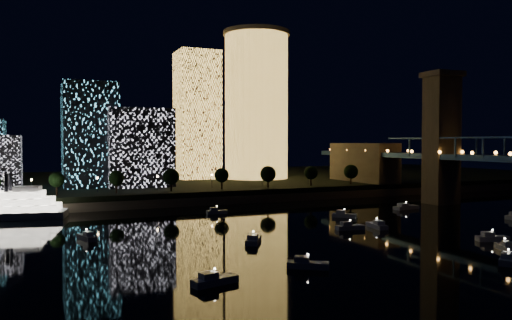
{
  "coord_description": "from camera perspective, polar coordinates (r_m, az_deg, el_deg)",
  "views": [
    {
      "loc": [
        -74.36,
        -96.18,
        23.25
      ],
      "look_at": [
        -9.51,
        55.0,
        17.5
      ],
      "focal_mm": 35.0,
      "sensor_mm": 36.0,
      "label": 1
    }
  ],
  "objects": [
    {
      "name": "ground",
      "position": [
        123.78,
        14.4,
        -8.89
      ],
      "size": [
        520.0,
        520.0,
        0.0
      ],
      "primitive_type": "plane",
      "color": "black",
      "rests_on": "ground"
    },
    {
      "name": "far_bank",
      "position": [
        267.56,
        -7.02,
        -2.46
      ],
      "size": [
        420.0,
        160.0,
        5.0
      ],
      "primitive_type": "cube",
      "color": "black",
      "rests_on": "ground"
    },
    {
      "name": "seawall",
      "position": [
        194.29,
        -0.56,
        -4.43
      ],
      "size": [
        420.0,
        6.0,
        3.0
      ],
      "primitive_type": "cube",
      "color": "#6B5E4C",
      "rests_on": "ground"
    },
    {
      "name": "tower_cylindrical",
      "position": [
        256.23,
        0.05,
        6.29
      ],
      "size": [
        34.0,
        34.0,
        74.62
      ],
      "color": "#FCBF50",
      "rests_on": "far_bank"
    },
    {
      "name": "tower_rectangular",
      "position": [
        256.3,
        -6.75,
        5.1
      ],
      "size": [
        20.22,
        20.22,
        64.34
      ],
      "primitive_type": "cube",
      "color": "#FCBF50",
      "rests_on": "far_bank"
    },
    {
      "name": "midrise_blocks",
      "position": [
        218.85,
        -20.24,
        1.57
      ],
      "size": [
        84.11,
        36.98,
        42.92
      ],
      "color": "silver",
      "rests_on": "far_bank"
    },
    {
      "name": "motorboats",
      "position": [
        132.99,
        12.51,
        -7.76
      ],
      "size": [
        130.88,
        89.8,
        2.78
      ],
      "color": "silver",
      "rests_on": "ground"
    },
    {
      "name": "esplanade_trees",
      "position": [
        191.3,
        -7.98,
        -1.85
      ],
      "size": [
        165.84,
        6.52,
        8.76
      ],
      "color": "black",
      "rests_on": "far_bank"
    },
    {
      "name": "street_lamps",
      "position": [
        194.94,
        -11.22,
        -2.22
      ],
      "size": [
        132.7,
        0.7,
        5.65
      ],
      "color": "black",
      "rests_on": "far_bank"
    }
  ]
}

